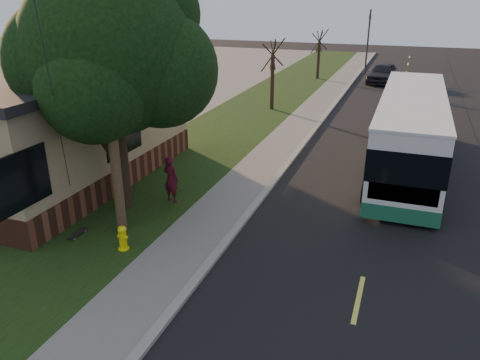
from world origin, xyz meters
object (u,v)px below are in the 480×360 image
at_px(fire_hydrant, 123,238).
at_px(transit_bus, 410,130).
at_px(leafy_tree, 113,53).
at_px(skateboarder, 171,179).
at_px(bare_tree_near, 272,75).
at_px(skateboard_main, 78,233).
at_px(utility_pole, 106,82).
at_px(distant_car, 382,73).
at_px(traffic_signal, 368,38).
at_px(bare_tree_far, 319,55).
at_px(dumpster, 102,128).

bearing_deg(fire_hydrant, transit_bus, 53.52).
distance_m(fire_hydrant, transit_bus, 12.38).
height_order(leafy_tree, skateboarder, leafy_tree).
bearing_deg(bare_tree_near, skateboard_main, -92.81).
bearing_deg(fire_hydrant, utility_pole, 125.38).
bearing_deg(skateboard_main, transit_bus, 46.73).
bearing_deg(skateboard_main, fire_hydrant, -7.72).
height_order(fire_hydrant, leafy_tree, leafy_tree).
distance_m(transit_bus, distant_car, 20.49).
xyz_separation_m(fire_hydrant, leafy_tree, (-1.57, 2.65, 4.73)).
bearing_deg(utility_pole, traffic_signal, 83.42).
xyz_separation_m(utility_pole, skateboarder, (0.44, 2.46, -3.74)).
bearing_deg(skateboard_main, leafy_tree, 85.20).
bearing_deg(bare_tree_far, skateboarder, -89.70).
bearing_deg(skateboarder, traffic_signal, -82.33).
relative_size(fire_hydrant, traffic_signal, 0.13).
relative_size(leafy_tree, bare_tree_near, 1.81).
height_order(leafy_tree, bare_tree_far, leafy_tree).
bearing_deg(fire_hydrant, skateboard_main, 172.28).
xyz_separation_m(traffic_signal, skateboarder, (-3.36, -30.54, -2.27)).
distance_m(traffic_signal, dumpster, 27.35).
bearing_deg(bare_tree_near, fire_hydrant, -87.14).
bearing_deg(bare_tree_near, skateboarder, -87.49).
xyz_separation_m(bare_tree_near, dumpster, (-5.82, -9.42, -1.39)).
relative_size(skateboarder, skateboard_main, 2.07).
distance_m(fire_hydrant, bare_tree_near, 18.10).
height_order(transit_bus, skateboarder, transit_bus).
height_order(leafy_tree, skateboard_main, leafy_tree).
distance_m(skateboarder, dumpster, 8.25).
height_order(bare_tree_far, skateboard_main, bare_tree_far).
bearing_deg(traffic_signal, dumpster, -111.13).
relative_size(utility_pole, skateboard_main, 11.35).
distance_m(bare_tree_near, dumpster, 11.16).
bearing_deg(dumpster, distant_car, 61.88).
bearing_deg(dumpster, fire_hydrant, -51.93).
bearing_deg(utility_pole, transit_bus, 47.98).
height_order(utility_pole, distant_car, utility_pole).
relative_size(bare_tree_far, traffic_signal, 0.73).
distance_m(bare_tree_far, skateboard_main, 29.85).
bearing_deg(leafy_tree, bare_tree_far, 87.55).
relative_size(traffic_signal, dumpster, 3.04).
xyz_separation_m(skateboarder, skateboard_main, (-1.51, -3.22, -0.77)).
relative_size(utility_pole, bare_tree_near, 2.11).
height_order(bare_tree_far, transit_bus, bare_tree_far).
bearing_deg(bare_tree_far, dumpster, -106.45).
bearing_deg(leafy_tree, dumpster, 130.96).
bearing_deg(distant_car, bare_tree_far, -170.37).
xyz_separation_m(utility_pole, bare_tree_near, (-0.19, 17.01, -2.48)).
height_order(fire_hydrant, utility_pole, utility_pole).
xyz_separation_m(bare_tree_near, skateboard_main, (-0.87, -17.76, -2.03)).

